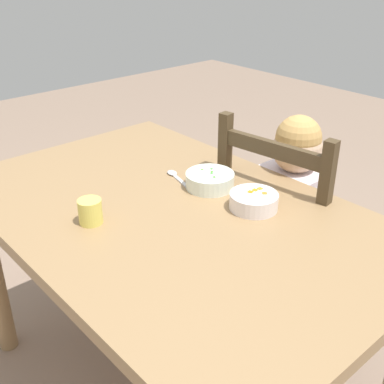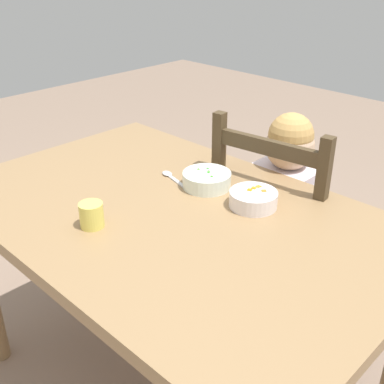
{
  "view_description": "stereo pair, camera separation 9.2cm",
  "coord_description": "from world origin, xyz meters",
  "px_view_note": "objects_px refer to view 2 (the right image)",
  "views": [
    {
      "loc": [
        0.98,
        -0.79,
        1.44
      ],
      "look_at": [
        0.03,
        0.06,
        0.8
      ],
      "focal_mm": 45.67,
      "sensor_mm": 36.0,
      "label": 1
    },
    {
      "loc": [
        0.92,
        -0.85,
        1.44
      ],
      "look_at": [
        0.03,
        0.06,
        0.8
      ],
      "focal_mm": 45.67,
      "sensor_mm": 36.0,
      "label": 2
    }
  ],
  "objects_px": {
    "dining_table": "(172,240)",
    "child_figure": "(281,201)",
    "bowl_of_carrots": "(253,199)",
    "dining_chair": "(279,241)",
    "bowl_of_peas": "(207,179)",
    "spoon": "(170,176)",
    "drinking_cup": "(92,215)"
  },
  "relations": [
    {
      "from": "dining_table",
      "to": "child_figure",
      "type": "xyz_separation_m",
      "value": [
        0.06,
        0.48,
        -0.02
      ]
    },
    {
      "from": "bowl_of_carrots",
      "to": "dining_chair",
      "type": "bearing_deg",
      "value": 106.37
    },
    {
      "from": "dining_table",
      "to": "bowl_of_carrots",
      "type": "bearing_deg",
      "value": 49.75
    },
    {
      "from": "bowl_of_carrots",
      "to": "bowl_of_peas",
      "type": "bearing_deg",
      "value": -179.98
    },
    {
      "from": "dining_table",
      "to": "bowl_of_carrots",
      "type": "distance_m",
      "value": 0.28
    },
    {
      "from": "dining_table",
      "to": "spoon",
      "type": "relative_size",
      "value": 9.92
    },
    {
      "from": "spoon",
      "to": "dining_table",
      "type": "bearing_deg",
      "value": -42.81
    },
    {
      "from": "dining_chair",
      "to": "bowl_of_carrots",
      "type": "height_order",
      "value": "dining_chair"
    },
    {
      "from": "dining_table",
      "to": "spoon",
      "type": "xyz_separation_m",
      "value": [
        -0.17,
        0.15,
        0.11
      ]
    },
    {
      "from": "dining_table",
      "to": "spoon",
      "type": "distance_m",
      "value": 0.25
    },
    {
      "from": "dining_table",
      "to": "dining_chair",
      "type": "relative_size",
      "value": 1.44
    },
    {
      "from": "dining_chair",
      "to": "spoon",
      "type": "distance_m",
      "value": 0.51
    },
    {
      "from": "child_figure",
      "to": "bowl_of_peas",
      "type": "xyz_separation_m",
      "value": [
        -0.09,
        -0.29,
        0.15
      ]
    },
    {
      "from": "child_figure",
      "to": "spoon",
      "type": "bearing_deg",
      "value": -125.36
    },
    {
      "from": "bowl_of_peas",
      "to": "spoon",
      "type": "height_order",
      "value": "bowl_of_peas"
    },
    {
      "from": "bowl_of_carrots",
      "to": "spoon",
      "type": "bearing_deg",
      "value": -174.3
    },
    {
      "from": "dining_chair",
      "to": "drinking_cup",
      "type": "xyz_separation_m",
      "value": [
        -0.16,
        -0.7,
        0.34
      ]
    },
    {
      "from": "dining_chair",
      "to": "spoon",
      "type": "height_order",
      "value": "dining_chair"
    },
    {
      "from": "spoon",
      "to": "dining_chair",
      "type": "bearing_deg",
      "value": 54.18
    },
    {
      "from": "bowl_of_peas",
      "to": "drinking_cup",
      "type": "distance_m",
      "value": 0.41
    },
    {
      "from": "spoon",
      "to": "child_figure",
      "type": "bearing_deg",
      "value": 54.64
    },
    {
      "from": "bowl_of_carrots",
      "to": "drinking_cup",
      "type": "relative_size",
      "value": 2.02
    },
    {
      "from": "bowl_of_carrots",
      "to": "dining_table",
      "type": "bearing_deg",
      "value": -130.25
    },
    {
      "from": "dining_table",
      "to": "bowl_of_peas",
      "type": "height_order",
      "value": "bowl_of_peas"
    },
    {
      "from": "dining_chair",
      "to": "drinking_cup",
      "type": "distance_m",
      "value": 0.79
    },
    {
      "from": "child_figure",
      "to": "dining_table",
      "type": "bearing_deg",
      "value": -97.64
    },
    {
      "from": "child_figure",
      "to": "drinking_cup",
      "type": "relative_size",
      "value": 13.27
    },
    {
      "from": "spoon",
      "to": "bowl_of_peas",
      "type": "bearing_deg",
      "value": 13.25
    },
    {
      "from": "child_figure",
      "to": "bowl_of_peas",
      "type": "bearing_deg",
      "value": -107.73
    },
    {
      "from": "bowl_of_carrots",
      "to": "drinking_cup",
      "type": "height_order",
      "value": "drinking_cup"
    },
    {
      "from": "child_figure",
      "to": "spoon",
      "type": "height_order",
      "value": "child_figure"
    },
    {
      "from": "dining_chair",
      "to": "bowl_of_carrots",
      "type": "relative_size",
      "value": 6.62
    }
  ]
}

